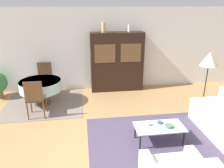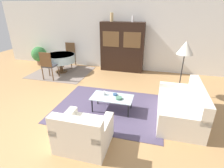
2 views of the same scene
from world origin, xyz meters
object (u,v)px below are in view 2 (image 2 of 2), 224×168
at_px(dining_chair_near, 48,64).
at_px(bowl, 119,98).
at_px(bowl_small, 115,94).
at_px(dining_chair_far, 70,53).
at_px(potted_plant, 39,55).
at_px(dining_table, 60,58).
at_px(coffee_table, 112,98).
at_px(vase_tall, 112,17).
at_px(couch, 182,108).
at_px(display_cabinet, 122,47).
at_px(vase_short, 133,19).
at_px(armchair, 83,133).
at_px(floor_lamp, 185,49).
at_px(cup, 104,93).

height_order(dining_chair_near, bowl, dining_chair_near).
bearing_deg(bowl, bowl_small, 127.88).
relative_size(dining_chair_far, potted_plant, 1.23).
height_order(dining_table, potted_plant, potted_plant).
xyz_separation_m(coffee_table, vase_tall, (-0.84, 3.14, 1.76)).
relative_size(couch, display_cabinet, 0.89).
height_order(dining_chair_far, vase_short, vase_short).
relative_size(display_cabinet, dining_chair_far, 1.91).
bearing_deg(armchair, floor_lamp, 54.29).
distance_m(coffee_table, potted_plant, 5.15).
relative_size(cup, vase_tall, 0.30).
bearing_deg(potted_plant, dining_chair_near, -45.41).
bearing_deg(potted_plant, dining_table, -24.31).
distance_m(armchair, bowl_small, 1.51).
xyz_separation_m(dining_chair_near, cup, (2.54, -1.41, -0.15)).
distance_m(dining_table, bowl, 3.78).
relative_size(display_cabinet, floor_lamp, 1.18).
bearing_deg(bowl, armchair, -106.61).
relative_size(floor_lamp, bowl, 10.05).
xyz_separation_m(display_cabinet, bowl_small, (0.46, -3.02, -0.57)).
bearing_deg(bowl, floor_lamp, 41.68).
bearing_deg(vase_short, bowl, -86.09).
height_order(dining_chair_far, bowl_small, dining_chair_far).
xyz_separation_m(armchair, coffee_table, (0.20, 1.36, 0.06)).
bearing_deg(armchair, coffee_table, 81.58).
height_order(couch, coffee_table, couch).
height_order(armchair, vase_short, vase_short).
xyz_separation_m(dining_chair_far, vase_tall, (1.93, 0.03, 1.52)).
xyz_separation_m(display_cabinet, dining_table, (-2.36, -0.85, -0.39)).
xyz_separation_m(display_cabinet, vase_short, (0.38, 0.00, 1.08)).
height_order(coffee_table, potted_plant, potted_plant).
bearing_deg(vase_short, vase_tall, 180.00).
relative_size(bowl_small, potted_plant, 0.14).
relative_size(couch, vase_short, 7.77).
xyz_separation_m(dining_chair_near, vase_short, (2.74, 1.67, 1.47)).
bearing_deg(armchair, bowl_small, 80.28).
bearing_deg(dining_chair_far, cup, 129.85).
distance_m(bowl, vase_tall, 3.76).
bearing_deg(dining_chair_near, potted_plant, 134.59).
relative_size(display_cabinet, bowl, 11.90).
bearing_deg(vase_short, cup, -93.71).
bearing_deg(couch, potted_plant, 64.16).
xyz_separation_m(cup, bowl_small, (0.28, 0.05, -0.03)).
distance_m(dining_chair_near, bowl_small, 3.14).
bearing_deg(coffee_table, dining_chair_near, 151.99).
bearing_deg(dining_table, dining_chair_near, -90.00).
xyz_separation_m(coffee_table, floor_lamp, (1.71, 1.30, 1.06)).
bearing_deg(cup, bowl_small, 10.95).
bearing_deg(bowl, dining_chair_near, 152.68).
bearing_deg(bowl_small, armchair, -99.72).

